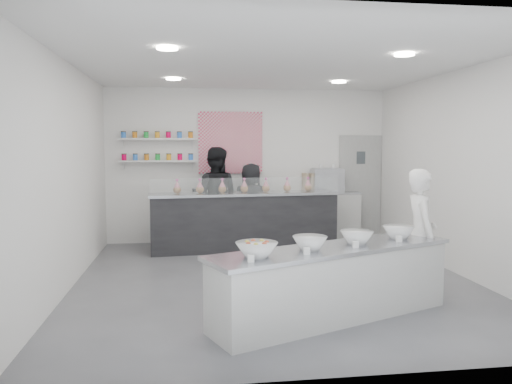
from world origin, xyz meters
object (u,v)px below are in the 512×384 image
Objects in this scene: staff_right at (251,204)px; staff_left at (215,197)px; prep_counter at (333,283)px; woman_prep at (421,234)px; espresso_ledge at (327,216)px; espresso_machine at (327,181)px; back_bar at (244,221)px.

staff_left is at bearing 15.08° from staff_right.
woman_prep is (1.29, 0.60, 0.41)m from prep_counter.
prep_counter is 1.82× the size of woman_prep.
espresso_machine is (-0.00, 0.00, 0.72)m from espresso_ledge.
espresso_machine is at bearing -161.26° from staff_right.
woman_prep reaches higher than espresso_machine.
espresso_ledge is 1.58m from staff_right.
woman_prep is 0.86× the size of staff_left.
staff_left is 0.71m from staff_right.
espresso_ledge is 3.82m from woman_prep.
staff_left is (-2.23, -0.22, -0.27)m from espresso_machine.
prep_counter is 1.57× the size of staff_left.
espresso_ledge is at bearing 52.51° from prep_counter.
espresso_ledge reaches higher than prep_counter.
woman_prep reaches higher than prep_counter.
prep_counter is at bearing -85.66° from back_bar.
woman_prep is at bearing 2.40° from prep_counter.
staff_left is at bearing -174.46° from espresso_machine.
espresso_ledge is 0.84× the size of staff_right.
woman_prep is (0.11, -3.81, 0.32)m from espresso_ledge.
staff_left is (-1.06, 4.19, 0.53)m from prep_counter.
staff_left is 1.19× the size of staff_right.
back_bar is at bearing 38.07° from woman_prep.
staff_right is at bearing -173.32° from espresso_machine.
back_bar is 1.98m from espresso_machine.
espresso_ledge is 0.72m from espresso_machine.
prep_counter is at bearing -104.92° from espresso_machine.
espresso_ledge is (1.18, 4.41, 0.09)m from prep_counter.
espresso_machine is 0.32× the size of staff_left.
woman_prep is at bearing -88.28° from espresso_ledge.
espresso_ledge is at bearing 9.27° from woman_prep.
staff_left is at bearing 133.29° from back_bar.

